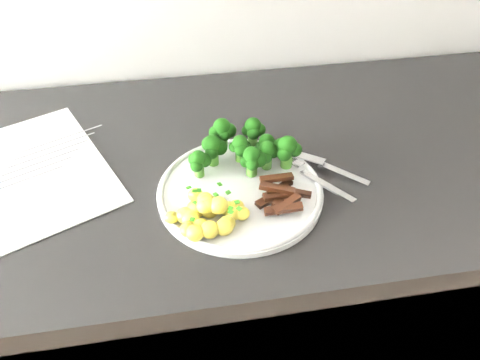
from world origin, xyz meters
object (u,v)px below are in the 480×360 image
(plate, at_px, (240,191))
(fork, at_px, (316,178))
(beef_strips, at_px, (282,195))
(broccoli, at_px, (245,146))
(counter, at_px, (229,308))
(recipe_paper, at_px, (33,172))
(knife, at_px, (330,169))
(potatoes, at_px, (208,213))

(plate, relative_size, fork, 1.77)
(beef_strips, bearing_deg, broccoli, 112.25)
(counter, distance_m, beef_strips, 0.48)
(recipe_paper, bearing_deg, counter, -4.47)
(knife, bearing_deg, recipe_paper, 170.48)
(broccoli, distance_m, potatoes, 0.14)
(plate, xyz_separation_m, knife, (0.16, 0.03, 0.00))
(recipe_paper, distance_m, broccoli, 0.36)
(fork, bearing_deg, knife, 40.95)
(potatoes, bearing_deg, recipe_paper, 148.91)
(potatoes, height_order, beef_strips, potatoes)
(recipe_paper, height_order, plate, plate)
(counter, bearing_deg, plate, -81.46)
(fork, bearing_deg, plate, 179.56)
(fork, bearing_deg, broccoli, 148.21)
(plate, bearing_deg, recipe_paper, 161.85)
(broccoli, height_order, fork, broccoli)
(potatoes, height_order, fork, potatoes)
(plate, height_order, potatoes, potatoes)
(fork, bearing_deg, counter, 148.07)
(fork, bearing_deg, potatoes, -162.83)
(recipe_paper, bearing_deg, plate, -18.15)
(beef_strips, distance_m, knife, 0.11)
(broccoli, distance_m, beef_strips, 0.11)
(potatoes, bearing_deg, plate, 44.74)
(broccoli, bearing_deg, potatoes, -122.61)
(recipe_paper, height_order, broccoli, broccoli)
(recipe_paper, relative_size, broccoli, 2.05)
(beef_strips, bearing_deg, knife, 31.73)
(beef_strips, height_order, fork, beef_strips)
(counter, height_order, recipe_paper, recipe_paper)
(knife, bearing_deg, potatoes, -158.51)
(plate, xyz_separation_m, potatoes, (-0.06, -0.06, 0.02))
(recipe_paper, height_order, knife, knife)
(counter, distance_m, fork, 0.49)
(beef_strips, height_order, knife, beef_strips)
(recipe_paper, relative_size, knife, 2.52)
(broccoli, relative_size, potatoes, 1.47)
(plate, bearing_deg, counter, 98.54)
(recipe_paper, bearing_deg, knife, -9.52)
(recipe_paper, bearing_deg, fork, -13.55)
(broccoli, xyz_separation_m, knife, (0.14, -0.04, -0.04))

